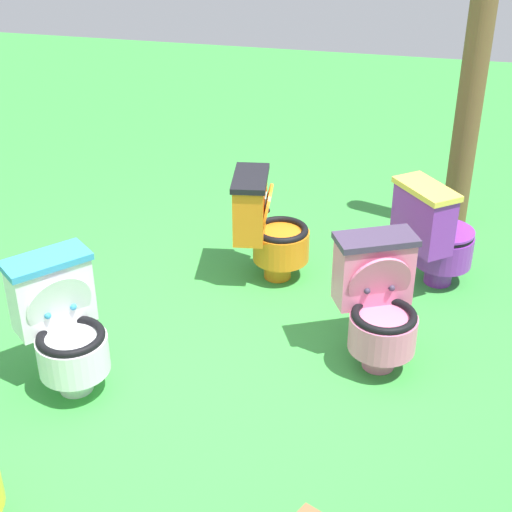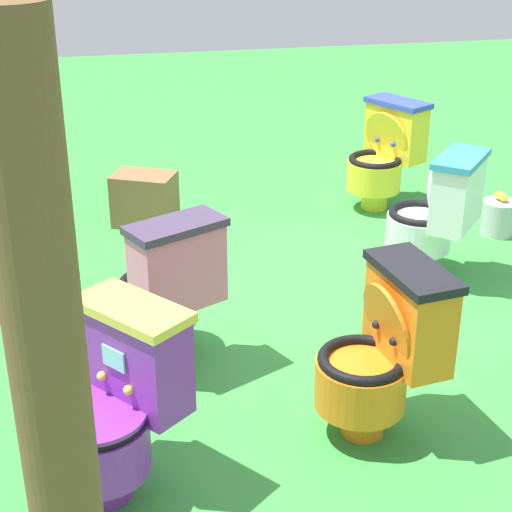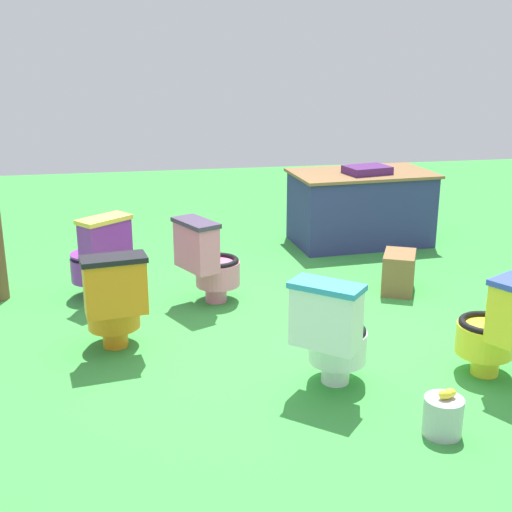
{
  "view_description": "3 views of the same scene",
  "coord_description": "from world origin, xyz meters",
  "px_view_note": "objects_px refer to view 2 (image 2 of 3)",
  "views": [
    {
      "loc": [
        3.21,
        1.0,
        2.62
      ],
      "look_at": [
        -0.54,
        0.11,
        0.45
      ],
      "focal_mm": 53.47,
      "sensor_mm": 36.0,
      "label": 1
    },
    {
      "loc": [
        -3.72,
        1.12,
        2.1
      ],
      "look_at": [
        -0.08,
        0.37,
        0.36
      ],
      "focal_mm": 57.64,
      "sensor_mm": 36.0,
      "label": 2
    },
    {
      "loc": [
        -0.92,
        -4.47,
        2.1
      ],
      "look_at": [
        -0.02,
        0.4,
        0.53
      ],
      "focal_mm": 48.08,
      "sensor_mm": 36.0,
      "label": 3
    }
  ],
  "objects_px": {
    "toilet_pink": "(166,286)",
    "toilet_purple": "(116,404)",
    "wooden_post": "(55,417)",
    "small_crate": "(145,200)",
    "toilet_yellow": "(384,154)",
    "toilet_white": "(436,213)",
    "lemon_bucket": "(499,217)",
    "toilet_orange": "(383,351)"
  },
  "relations": [
    {
      "from": "toilet_orange",
      "to": "lemon_bucket",
      "type": "bearing_deg",
      "value": -47.42
    },
    {
      "from": "toilet_purple",
      "to": "toilet_orange",
      "type": "bearing_deg",
      "value": -121.45
    },
    {
      "from": "toilet_yellow",
      "to": "toilet_white",
      "type": "xyz_separation_m",
      "value": [
        -1.08,
        0.08,
        0.0
      ]
    },
    {
      "from": "toilet_yellow",
      "to": "wooden_post",
      "type": "distance_m",
      "value": 4.03
    },
    {
      "from": "toilet_orange",
      "to": "small_crate",
      "type": "xyz_separation_m",
      "value": [
        2.4,
        0.76,
        -0.2
      ]
    },
    {
      "from": "toilet_white",
      "to": "wooden_post",
      "type": "relative_size",
      "value": 0.38
    },
    {
      "from": "toilet_yellow",
      "to": "toilet_white",
      "type": "distance_m",
      "value": 1.08
    },
    {
      "from": "toilet_orange",
      "to": "toilet_white",
      "type": "height_order",
      "value": "same"
    },
    {
      "from": "toilet_yellow",
      "to": "small_crate",
      "type": "bearing_deg",
      "value": 61.46
    },
    {
      "from": "toilet_orange",
      "to": "toilet_white",
      "type": "xyz_separation_m",
      "value": [
        1.33,
        -0.79,
        0.0
      ]
    },
    {
      "from": "toilet_white",
      "to": "lemon_bucket",
      "type": "xyz_separation_m",
      "value": [
        0.45,
        -0.64,
        -0.26
      ]
    },
    {
      "from": "toilet_orange",
      "to": "wooden_post",
      "type": "height_order",
      "value": "wooden_post"
    },
    {
      "from": "toilet_orange",
      "to": "small_crate",
      "type": "relative_size",
      "value": 1.86
    },
    {
      "from": "toilet_white",
      "to": "small_crate",
      "type": "relative_size",
      "value": 1.86
    },
    {
      "from": "wooden_post",
      "to": "small_crate",
      "type": "height_order",
      "value": "wooden_post"
    },
    {
      "from": "toilet_orange",
      "to": "small_crate",
      "type": "height_order",
      "value": "toilet_orange"
    },
    {
      "from": "toilet_yellow",
      "to": "lemon_bucket",
      "type": "height_order",
      "value": "toilet_yellow"
    },
    {
      "from": "toilet_orange",
      "to": "lemon_bucket",
      "type": "height_order",
      "value": "toilet_orange"
    },
    {
      "from": "toilet_yellow",
      "to": "wooden_post",
      "type": "height_order",
      "value": "wooden_post"
    },
    {
      "from": "toilet_white",
      "to": "toilet_purple",
      "type": "distance_m",
      "value": 2.37
    },
    {
      "from": "toilet_pink",
      "to": "toilet_white",
      "type": "bearing_deg",
      "value": -5.42
    },
    {
      "from": "toilet_orange",
      "to": "toilet_white",
      "type": "bearing_deg",
      "value": -39.34
    },
    {
      "from": "toilet_purple",
      "to": "small_crate",
      "type": "height_order",
      "value": "toilet_purple"
    },
    {
      "from": "wooden_post",
      "to": "small_crate",
      "type": "distance_m",
      "value": 3.51
    },
    {
      "from": "toilet_yellow",
      "to": "toilet_purple",
      "type": "relative_size",
      "value": 1.0
    },
    {
      "from": "toilet_pink",
      "to": "toilet_yellow",
      "type": "xyz_separation_m",
      "value": [
        1.67,
        -1.66,
        0.0
      ]
    },
    {
      "from": "toilet_pink",
      "to": "toilet_purple",
      "type": "bearing_deg",
      "value": -133.21
    },
    {
      "from": "wooden_post",
      "to": "lemon_bucket",
      "type": "distance_m",
      "value": 3.92
    },
    {
      "from": "toilet_pink",
      "to": "toilet_orange",
      "type": "relative_size",
      "value": 1.0
    },
    {
      "from": "toilet_pink",
      "to": "wooden_post",
      "type": "relative_size",
      "value": 0.38
    },
    {
      "from": "toilet_pink",
      "to": "lemon_bucket",
      "type": "relative_size",
      "value": 2.63
    },
    {
      "from": "toilet_purple",
      "to": "lemon_bucket",
      "type": "bearing_deg",
      "value": -91.4
    },
    {
      "from": "toilet_yellow",
      "to": "lemon_bucket",
      "type": "distance_m",
      "value": 0.88
    },
    {
      "from": "toilet_pink",
      "to": "toilet_orange",
      "type": "distance_m",
      "value": 1.08
    },
    {
      "from": "toilet_yellow",
      "to": "lemon_bucket",
      "type": "relative_size",
      "value": 2.63
    },
    {
      "from": "toilet_orange",
      "to": "toilet_white",
      "type": "distance_m",
      "value": 1.55
    },
    {
      "from": "toilet_pink",
      "to": "small_crate",
      "type": "relative_size",
      "value": 1.86
    },
    {
      "from": "toilet_purple",
      "to": "lemon_bucket",
      "type": "distance_m",
      "value": 3.17
    },
    {
      "from": "toilet_yellow",
      "to": "toilet_purple",
      "type": "bearing_deg",
      "value": 113.85
    },
    {
      "from": "toilet_purple",
      "to": "small_crate",
      "type": "relative_size",
      "value": 1.86
    },
    {
      "from": "toilet_purple",
      "to": "wooden_post",
      "type": "xyz_separation_m",
      "value": [
        -0.86,
        0.14,
        0.57
      ]
    },
    {
      "from": "lemon_bucket",
      "to": "toilet_yellow",
      "type": "bearing_deg",
      "value": 41.9
    }
  ]
}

